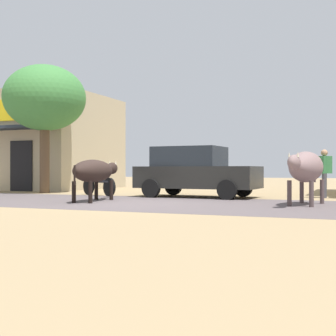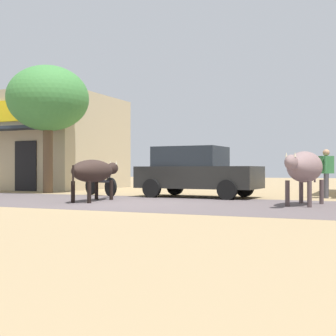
# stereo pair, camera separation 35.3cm
# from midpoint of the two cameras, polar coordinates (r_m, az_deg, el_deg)

# --- Properties ---
(ground) EXTENTS (80.00, 80.00, 0.00)m
(ground) POSITION_cam_midpoint_polar(r_m,az_deg,el_deg) (12.84, -3.54, -4.20)
(ground) COLOR #9E845C
(asphalt_road) EXTENTS (72.00, 5.27, 0.00)m
(asphalt_road) POSITION_cam_midpoint_polar(r_m,az_deg,el_deg) (12.84, -3.54, -4.20)
(asphalt_road) COLOR #5C5152
(asphalt_road) RESTS_ON ground
(storefront_left_cafe) EXTENTS (6.25, 6.54, 4.36)m
(storefront_left_cafe) POSITION_cam_midpoint_polar(r_m,az_deg,el_deg) (23.38, -14.25, 2.97)
(storefront_left_cafe) COLOR tan
(storefront_left_cafe) RESTS_ON ground
(roadside_tree) EXTENTS (3.13, 3.13, 4.89)m
(roadside_tree) POSITION_cam_midpoint_polar(r_m,az_deg,el_deg) (18.66, -13.90, 8.14)
(roadside_tree) COLOR brown
(roadside_tree) RESTS_ON ground
(parked_hatchback_car) EXTENTS (3.99, 2.08, 1.64)m
(parked_hatchback_car) POSITION_cam_midpoint_polar(r_m,az_deg,el_deg) (15.22, 4.13, -0.40)
(parked_hatchback_car) COLOR black
(parked_hatchback_car) RESTS_ON ground
(parked_motorcycle) EXTENTS (1.74, 0.93, 1.06)m
(parked_motorcycle) POSITION_cam_midpoint_polar(r_m,az_deg,el_deg) (16.20, -7.58, -1.70)
(parked_motorcycle) COLOR black
(parked_motorcycle) RESTS_ON ground
(cow_near_brown) EXTENTS (0.91, 2.78, 1.18)m
(cow_near_brown) POSITION_cam_midpoint_polar(r_m,az_deg,el_deg) (13.40, -8.25, -0.41)
(cow_near_brown) COLOR #2D211C
(cow_near_brown) RESTS_ON ground
(cow_far_dark) EXTENTS (1.00, 2.51, 1.36)m
(cow_far_dark) POSITION_cam_midpoint_polar(r_m,az_deg,el_deg) (12.24, 17.11, 0.08)
(cow_far_dark) COLOR gray
(cow_far_dark) RESTS_ON ground
(pedestrian_by_shop) EXTENTS (0.48, 0.61, 1.54)m
(pedestrian_by_shop) POSITION_cam_midpoint_polar(r_m,az_deg,el_deg) (15.53, 19.36, -0.19)
(pedestrian_by_shop) COLOR #3F3F47
(pedestrian_by_shop) RESTS_ON ground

